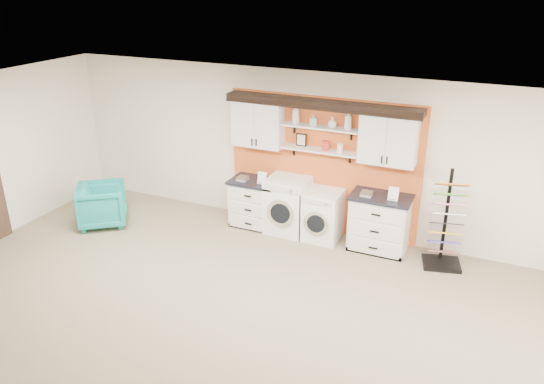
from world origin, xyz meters
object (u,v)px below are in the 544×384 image
at_px(armchair, 102,205).
at_px(base_cabinet_left, 256,202).
at_px(sample_rack, 445,236).
at_px(dryer, 323,215).
at_px(washer, 288,205).
at_px(base_cabinet_right, 379,223).

bearing_deg(armchair, base_cabinet_left, -103.10).
bearing_deg(sample_rack, armchair, 176.19).
bearing_deg(dryer, armchair, -163.79).
relative_size(washer, dryer, 1.15).
relative_size(base_cabinet_right, sample_rack, 0.63).
xyz_separation_m(base_cabinet_right, dryer, (-0.98, -0.00, -0.05)).
distance_m(washer, sample_rack, 2.68).
distance_m(washer, dryer, 0.65).
distance_m(base_cabinet_left, sample_rack, 3.31).
height_order(base_cabinet_left, sample_rack, sample_rack).
relative_size(sample_rack, armchair, 1.88).
relative_size(base_cabinet_left, armchair, 1.06).
relative_size(washer, sample_rack, 0.64).
xyz_separation_m(washer, dryer, (0.64, -0.00, -0.07)).
bearing_deg(sample_rack, base_cabinet_left, 164.60).
relative_size(base_cabinet_left, dryer, 1.02).
bearing_deg(base_cabinet_right, sample_rack, -5.49).
height_order(sample_rack, armchair, sample_rack).
height_order(dryer, sample_rack, sample_rack).
bearing_deg(base_cabinet_right, base_cabinet_left, 180.00).
bearing_deg(base_cabinet_right, dryer, -179.80).
xyz_separation_m(base_cabinet_right, washer, (-1.62, -0.00, 0.02)).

